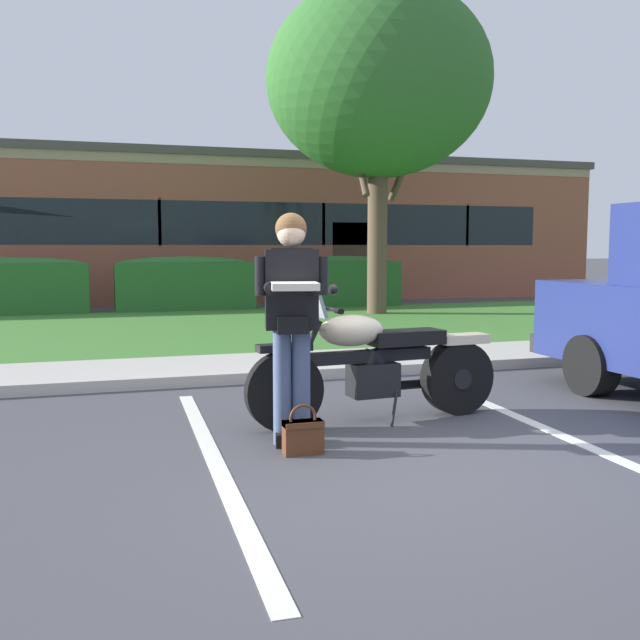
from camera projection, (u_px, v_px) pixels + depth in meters
name	position (u px, v px, depth m)	size (l,w,h in m)	color
ground_plane	(397.00, 453.00, 5.13)	(140.00, 140.00, 0.00)	#424247
curb_strip	(290.00, 375.00, 7.92)	(60.00, 0.20, 0.12)	#B7B2A8
concrete_walk	(272.00, 364.00, 8.73)	(60.00, 1.50, 0.08)	#B7B2A8
grass_lawn	(217.00, 328.00, 12.76)	(60.00, 6.99, 0.06)	#3D752D
stall_stripe_0	(215.00, 460.00, 4.94)	(0.12, 4.40, 0.01)	silver
stall_stripe_1	(551.00, 431.00, 5.73)	(0.12, 4.40, 0.01)	silver
motorcycle	(384.00, 363.00, 6.03)	(2.24, 0.82, 1.26)	black
rider_person	(292.00, 309.00, 5.25)	(0.53, 0.63, 1.70)	black
handbag	(303.00, 434.00, 5.09)	(0.28, 0.13, 0.36)	#562D19
shade_tree	(379.00, 82.00, 14.75)	(4.62, 4.62, 6.80)	brown
hedge_left	(9.00, 285.00, 15.06)	(3.19, 0.90, 1.24)	#286028
hedge_center_left	(185.00, 283.00, 16.13)	(3.05, 0.90, 1.24)	#286028
hedge_center_right	(339.00, 281.00, 17.20)	(2.82, 0.90, 1.24)	#286028
brick_building	(146.00, 230.00, 22.46)	(25.14, 10.06, 3.93)	#93513D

